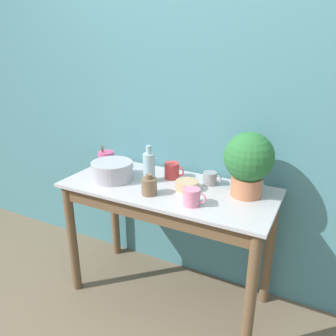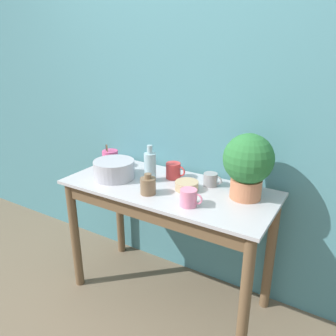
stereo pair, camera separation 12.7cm
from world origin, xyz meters
name	(u,v)px [view 2 (the right image)]	position (x,y,z in m)	size (l,w,h in m)	color
ground_plane	(144,321)	(0.00, 0.00, 0.00)	(12.00, 12.00, 0.00)	brown
wall_back	(195,114)	(0.00, 0.63, 1.20)	(6.00, 0.05, 2.40)	teal
counter_table	(166,213)	(0.00, 0.27, 0.64)	(1.30, 0.58, 0.81)	brown
potted_plant	(248,163)	(0.45, 0.38, 1.02)	(0.28, 0.28, 0.37)	#B7704C
bowl_wash_large	(114,169)	(-0.37, 0.23, 0.87)	(0.26, 0.26, 0.12)	#A8A8B2
bottle_tall	(150,166)	(-0.14, 0.31, 0.91)	(0.07, 0.07, 0.23)	#93B2BC
bottle_short	(148,185)	(-0.05, 0.14, 0.86)	(0.09, 0.09, 0.12)	brown
mug_red	(174,171)	(-0.04, 0.42, 0.86)	(0.13, 0.09, 0.10)	#C63838
mug_pink	(189,198)	(0.23, 0.13, 0.86)	(0.13, 0.09, 0.09)	pink
mug_grey	(211,179)	(0.22, 0.44, 0.85)	(0.12, 0.08, 0.08)	gray
bowl_small_tan	(187,186)	(0.12, 0.31, 0.84)	(0.14, 0.14, 0.05)	tan
utensil_cup	(110,159)	(-0.53, 0.38, 0.87)	(0.11, 0.11, 0.17)	#CC4C7F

